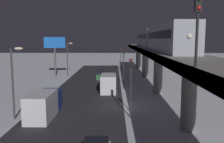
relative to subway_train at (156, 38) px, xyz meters
name	(u,v)px	position (x,y,z in m)	size (l,w,h in m)	color
ground_plane	(114,106)	(6.95, 10.89, -8.64)	(240.00, 240.00, 0.00)	silver
avenue_asphalt	(80,106)	(11.21, 10.89, -8.64)	(11.00, 96.54, 0.01)	#28282D
elevated_railway	(169,60)	(0.09, 10.89, -2.69)	(5.00, 96.54, 6.86)	gray
subway_train	(156,38)	(0.00, 0.00, 0.00)	(2.94, 36.87, 3.40)	#999EA8
rail_signal	(198,19)	(2.15, 26.89, 0.95)	(0.36, 0.41, 4.00)	black
sedan_green_2	(101,75)	(9.81, -11.31, -7.84)	(1.80, 4.65, 1.97)	#2D6038
box_truck	(44,104)	(14.61, 14.84, -7.29)	(2.40, 7.40, 2.80)	navy
delivery_van	(109,83)	(7.81, 1.30, -7.29)	(2.40, 7.40, 2.80)	black
traffic_light_near	(131,79)	(5.11, 15.23, -4.45)	(0.32, 0.44, 6.40)	#2D2D2D
traffic_light_mid	(124,62)	(5.11, -5.70, -4.45)	(0.32, 0.44, 6.40)	#2D2D2D
traffic_light_far	(121,55)	(5.11, -26.63, -4.45)	(0.32, 0.44, 6.40)	#2D2D2D
commercial_billboard	(55,46)	(20.22, -13.81, -1.81)	(4.80, 0.36, 8.90)	#4C4C51
street_lamp_near	(14,74)	(17.28, 15.89, -3.83)	(1.35, 0.44, 7.65)	#38383D
street_lamp_far	(68,55)	(17.28, -14.11, -3.83)	(1.35, 0.44, 7.65)	#38383D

